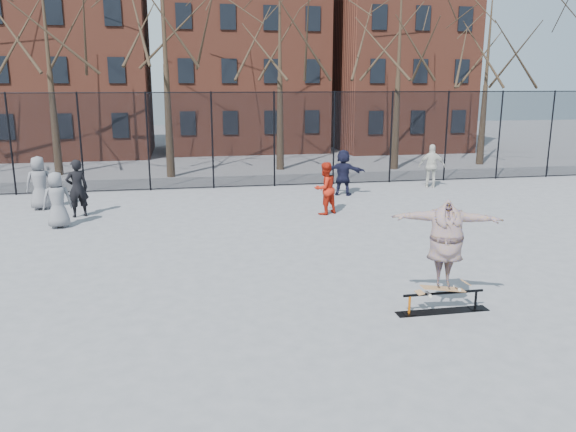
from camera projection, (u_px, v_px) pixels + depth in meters
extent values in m
plane|color=slate|center=(319.00, 300.00, 11.50)|extent=(100.00, 100.00, 0.00)
cube|color=black|center=(442.00, 311.00, 10.94)|extent=(1.86, 0.29, 0.01)
cylinder|color=orange|center=(409.00, 305.00, 10.77)|extent=(0.05, 0.05, 0.38)
cylinder|color=black|center=(476.00, 300.00, 11.02)|extent=(0.05, 0.05, 0.38)
cylinder|color=black|center=(444.00, 293.00, 10.85)|extent=(1.64, 0.05, 0.05)
imported|color=navy|center=(446.00, 244.00, 10.62)|extent=(2.15, 1.16, 1.69)
imported|color=slate|center=(40.00, 183.00, 19.53)|extent=(1.02, 0.76, 1.88)
imported|color=black|center=(77.00, 188.00, 18.45)|extent=(0.82, 0.69, 1.92)
imported|color=#B5200F|center=(325.00, 188.00, 18.85)|extent=(1.07, 1.00, 1.77)
imported|color=beige|center=(432.00, 166.00, 23.64)|extent=(1.16, 0.81, 1.83)
imported|color=black|center=(343.00, 172.00, 22.03)|extent=(1.75, 1.17, 1.81)
imported|color=slate|center=(57.00, 200.00, 17.07)|extent=(0.97, 0.77, 1.74)
cylinder|color=black|center=(11.00, 144.00, 21.81)|extent=(0.07, 0.07, 4.00)
cylinder|color=black|center=(81.00, 143.00, 22.27)|extent=(0.07, 0.07, 4.00)
cylinder|color=black|center=(148.00, 142.00, 22.74)|extent=(0.07, 0.07, 4.00)
cylinder|color=black|center=(212.00, 141.00, 23.21)|extent=(0.07, 0.07, 4.00)
cylinder|color=black|center=(274.00, 140.00, 23.68)|extent=(0.07, 0.07, 4.00)
cylinder|color=black|center=(334.00, 138.00, 24.14)|extent=(0.07, 0.07, 4.00)
cylinder|color=black|center=(391.00, 137.00, 24.61)|extent=(0.07, 0.07, 4.00)
cylinder|color=black|center=(446.00, 136.00, 25.08)|extent=(0.07, 0.07, 4.00)
cylinder|color=black|center=(499.00, 135.00, 25.55)|extent=(0.07, 0.07, 4.00)
cylinder|color=black|center=(551.00, 134.00, 26.01)|extent=(0.07, 0.07, 4.00)
cube|color=black|center=(246.00, 140.00, 23.46)|extent=(34.00, 0.01, 4.00)
cylinder|color=black|center=(245.00, 92.00, 23.00)|extent=(34.00, 0.04, 0.04)
cone|color=black|center=(55.00, 127.00, 26.45)|extent=(0.40, 0.40, 4.62)
cone|color=black|center=(174.00, 127.00, 26.19)|extent=(0.40, 0.40, 4.62)
cone|color=black|center=(284.00, 124.00, 28.43)|extent=(0.40, 0.40, 4.62)
cone|color=black|center=(396.00, 124.00, 28.17)|extent=(0.40, 0.40, 4.62)
cone|color=black|center=(484.00, 121.00, 30.40)|extent=(0.40, 0.40, 4.62)
cube|color=brown|center=(70.00, 54.00, 33.34)|extent=(9.00, 7.00, 12.00)
cube|color=brown|center=(245.00, 47.00, 35.11)|extent=(10.00, 7.00, 13.00)
cube|color=brown|center=(396.00, 64.00, 37.14)|extent=(8.00, 7.00, 11.00)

